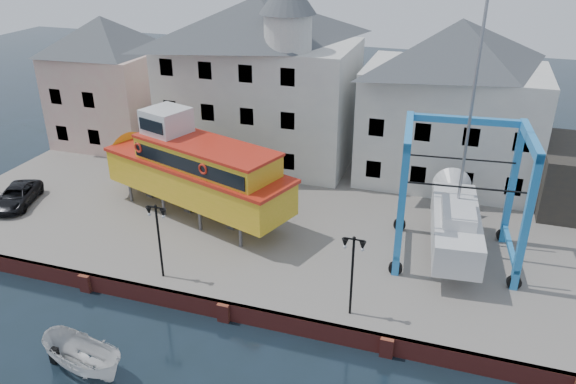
% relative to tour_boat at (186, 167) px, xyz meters
% --- Properties ---
extents(ground, '(140.00, 140.00, 0.00)m').
position_rel_tour_boat_xyz_m(ground, '(6.07, -8.27, -4.10)').
color(ground, '#18252C').
rests_on(ground, ground).
extents(hardstanding, '(44.00, 22.00, 1.00)m').
position_rel_tour_boat_xyz_m(hardstanding, '(6.07, 2.73, -3.60)').
color(hardstanding, slate).
rests_on(hardstanding, ground).
extents(quay_wall, '(44.00, 0.47, 1.00)m').
position_rel_tour_boat_xyz_m(quay_wall, '(6.07, -8.16, -3.60)').
color(quay_wall, maroon).
rests_on(quay_wall, ground).
extents(building_pink, '(8.00, 7.00, 10.30)m').
position_rel_tour_boat_xyz_m(building_pink, '(-11.93, 9.73, 2.05)').
color(building_pink, '#C9B09C').
rests_on(building_pink, hardstanding).
extents(building_white_main, '(14.00, 8.30, 14.00)m').
position_rel_tour_boat_xyz_m(building_white_main, '(1.20, 10.13, 3.25)').
color(building_white_main, beige).
rests_on(building_white_main, hardstanding).
extents(building_white_right, '(12.00, 8.00, 11.20)m').
position_rel_tour_boat_xyz_m(building_white_right, '(15.07, 10.73, 2.50)').
color(building_white_right, beige).
rests_on(building_white_right, hardstanding).
extents(lamp_post_left, '(1.12, 0.32, 4.20)m').
position_rel_tour_boat_xyz_m(lamp_post_left, '(2.07, -7.07, 0.08)').
color(lamp_post_left, black).
rests_on(lamp_post_left, hardstanding).
extents(lamp_post_right, '(1.12, 0.32, 4.20)m').
position_rel_tour_boat_xyz_m(lamp_post_right, '(12.07, -7.07, 0.08)').
color(lamp_post_right, black).
rests_on(lamp_post_right, hardstanding).
extents(tour_boat, '(15.43, 8.24, 6.57)m').
position_rel_tour_boat_xyz_m(tour_boat, '(0.00, 0.00, 0.00)').
color(tour_boat, '#59595E').
rests_on(tour_boat, hardstanding).
extents(travel_lift, '(7.11, 9.60, 14.23)m').
position_rel_tour_boat_xyz_m(travel_lift, '(16.25, 0.49, -0.73)').
color(travel_lift, '#2181C7').
rests_on(travel_lift, hardstanding).
extents(van, '(3.39, 4.89, 1.24)m').
position_rel_tour_boat_xyz_m(van, '(-11.20, -2.67, -2.48)').
color(van, black).
rests_on(van, hardstanding).
extents(motorboat_a, '(4.78, 2.69, 1.74)m').
position_rel_tour_boat_xyz_m(motorboat_a, '(1.71, -13.35, -4.10)').
color(motorboat_a, silver).
rests_on(motorboat_a, ground).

